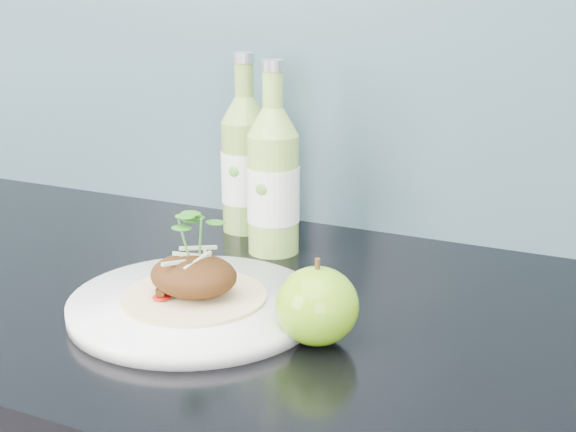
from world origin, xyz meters
name	(u,v)px	position (x,y,z in m)	size (l,w,h in m)	color
dinner_plate	(195,305)	(-0.02, 1.63, 0.91)	(0.33, 0.33, 0.02)	white
pork_taco	(194,273)	(-0.02, 1.63, 0.94)	(0.15, 0.15, 0.10)	tan
green_apple	(317,306)	(0.13, 1.62, 0.94)	(0.10, 0.10, 0.09)	#5E9210
cider_bottle_left	(245,165)	(-0.11, 1.91, 0.99)	(0.07, 0.07, 0.24)	#7DA544
cider_bottle_right	(273,181)	(-0.03, 1.84, 0.99)	(0.08, 0.08, 0.24)	#90BE4F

